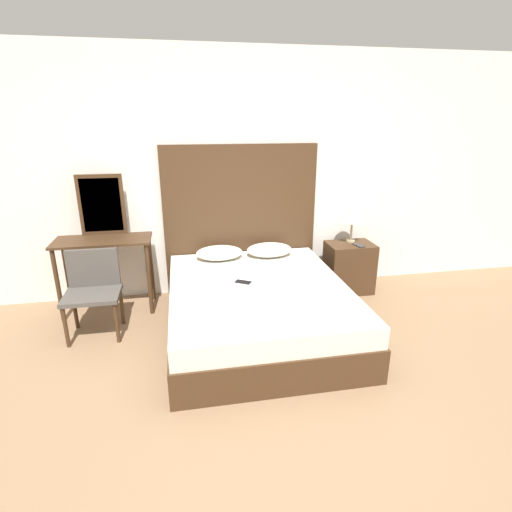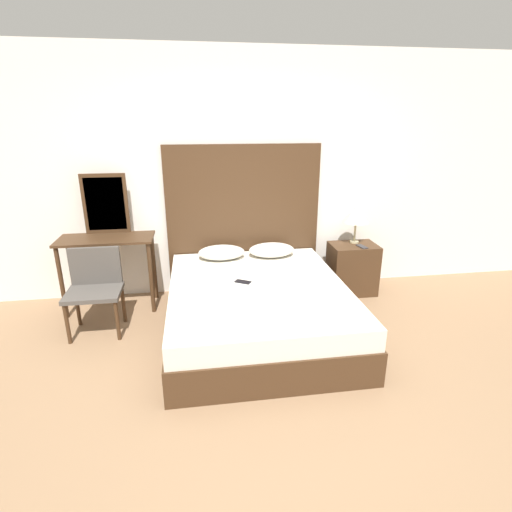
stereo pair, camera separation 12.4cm
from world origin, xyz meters
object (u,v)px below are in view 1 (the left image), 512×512
(bed, at_px, (258,308))
(vanity_desk, at_px, (104,254))
(table_lamp, at_px, (353,214))
(phone_on_bed, at_px, (243,282))
(nightstand, at_px, (349,267))
(chair, at_px, (93,286))
(phone_on_nightstand, at_px, (359,245))

(bed, xyz_separation_m, vanity_desk, (-1.49, 0.75, 0.40))
(table_lamp, bearing_deg, phone_on_bed, -152.00)
(phone_on_bed, bearing_deg, bed, -29.63)
(table_lamp, distance_m, vanity_desk, 2.78)
(nightstand, relative_size, chair, 0.73)
(vanity_desk, bearing_deg, bed, -26.91)
(vanity_desk, bearing_deg, phone_on_nightstand, -2.19)
(vanity_desk, xyz_separation_m, chair, (-0.05, -0.46, -0.17))
(table_lamp, relative_size, vanity_desk, 0.46)
(bed, relative_size, phone_on_nightstand, 12.60)
(nightstand, bearing_deg, table_lamp, 69.43)
(bed, relative_size, nightstand, 3.43)
(table_lamp, distance_m, phone_on_nightstand, 0.38)
(phone_on_bed, relative_size, nightstand, 0.28)
(nightstand, distance_m, vanity_desk, 2.75)
(vanity_desk, bearing_deg, phone_on_bed, -26.64)
(table_lamp, height_order, vanity_desk, table_lamp)
(nightstand, xyz_separation_m, chair, (-2.78, -0.45, 0.18))
(nightstand, distance_m, table_lamp, 0.64)
(phone_on_nightstand, bearing_deg, bed, -153.54)
(phone_on_bed, relative_size, chair, 0.20)
(bed, bearing_deg, phone_on_nightstand, 26.46)
(phone_on_nightstand, distance_m, chair, 2.86)
(table_lamp, distance_m, chair, 2.90)
(phone_on_bed, distance_m, chair, 1.42)
(nightstand, relative_size, table_lamp, 1.34)
(table_lamp, bearing_deg, chair, -169.27)
(nightstand, relative_size, phone_on_nightstand, 3.68)
(nightstand, distance_m, phone_on_nightstand, 0.32)
(nightstand, bearing_deg, phone_on_bed, -154.05)
(vanity_desk, bearing_deg, table_lamp, 1.41)
(table_lamp, bearing_deg, vanity_desk, -178.59)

